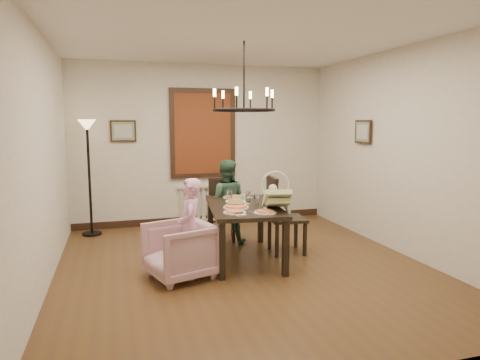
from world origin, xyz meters
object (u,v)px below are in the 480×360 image
seated_man (226,209)px  floor_lamp (89,179)px  armchair (180,251)px  dining_table (244,211)px  elderly_woman (190,237)px  chair_far (222,210)px  drinking_glass (256,199)px  chair_right (287,214)px  baby_bouncer (277,197)px

seated_man → floor_lamp: floor_lamp is taller
armchair → seated_man: seated_man is taller
dining_table → elderly_woman: elderly_woman is taller
chair_far → floor_lamp: size_ratio=0.52×
chair_far → drinking_glass: size_ratio=6.68×
armchair → floor_lamp: 2.61m
chair_far → elderly_woman: elderly_woman is taller
floor_lamp → elderly_woman: bearing=-62.6°
dining_table → armchair: (-0.91, -0.45, -0.32)m
floor_lamp → dining_table: bearing=-43.0°
floor_lamp → chair_far: bearing=-24.1°
drinking_glass → elderly_woman: bearing=-155.4°
chair_right → seated_man: 0.98m
chair_right → baby_bouncer: chair_right is taller
armchair → elderly_woman: 0.20m
chair_far → drinking_glass: (0.22, -1.01, 0.33)m
drinking_glass → chair_far: bearing=102.1°
floor_lamp → seated_man: bearing=-28.4°
elderly_woman → armchair: bearing=-84.1°
chair_right → armchair: 1.67m
baby_bouncer → floor_lamp: 3.23m
chair_right → armchair: size_ratio=1.52×
dining_table → chair_right: size_ratio=1.52×
dining_table → floor_lamp: floor_lamp is taller
floor_lamp → drinking_glass: bearing=-41.0°
drinking_glass → floor_lamp: floor_lamp is taller
drinking_glass → dining_table: bearing=172.4°
chair_far → elderly_woman: 1.63m
seated_man → baby_bouncer: 1.33m
chair_right → armchair: (-1.57, -0.54, -0.22)m
chair_far → elderly_woman: (-0.74, -1.45, 0.01)m
elderly_woman → drinking_glass: (0.96, 0.44, 0.31)m
chair_right → seated_man: bearing=49.9°
seated_man → baby_bouncer: baby_bouncer is taller
dining_table → floor_lamp: size_ratio=0.91×
dining_table → chair_far: 1.00m
chair_right → seated_man: (-0.69, 0.70, -0.02)m
dining_table → drinking_glass: 0.23m
armchair → baby_bouncer: 1.33m
baby_bouncer → armchair: bearing=-164.5°
armchair → baby_bouncer: (1.20, 0.02, 0.57)m
armchair → floor_lamp: (-1.08, 2.31, 0.58)m
chair_far → drinking_glass: 1.08m
baby_bouncer → drinking_glass: bearing=121.0°
armchair → floor_lamp: size_ratio=0.40×
dining_table → chair_right: (0.65, 0.09, -0.10)m
seated_man → drinking_glass: size_ratio=7.37×
seated_man → floor_lamp: size_ratio=0.58×
drinking_glass → chair_right: bearing=13.6°
baby_bouncer → seated_man: bearing=119.4°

